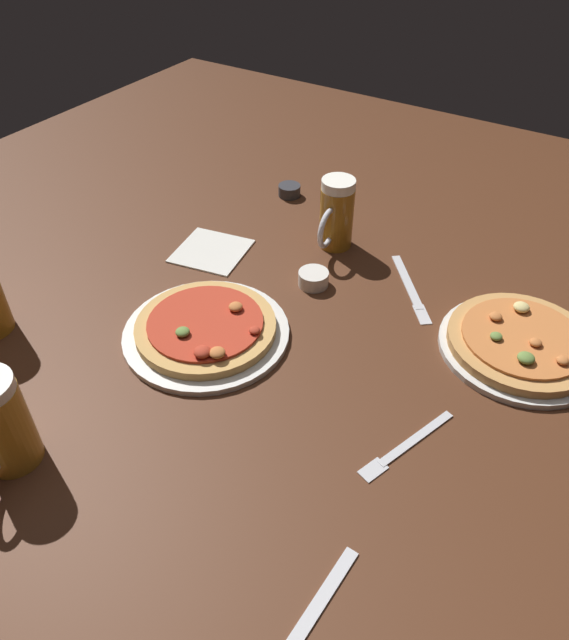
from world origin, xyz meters
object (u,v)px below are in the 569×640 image
Objects in this scene: pizza_plate_near at (206,329)px; pizza_plate_far at (521,343)px; ramekin_butter at (289,190)px; fork_left at (406,445)px; napkin_folded at (211,250)px; ramekin_sauce at (313,278)px; beer_mug_amber at (336,215)px; knife_spare at (410,288)px; knife_right at (309,619)px.

pizza_plate_far is at bearing 28.40° from pizza_plate_near.
pizza_plate_near is 0.59m from pizza_plate_far.
ramekin_butter is 0.29× the size of fork_left.
ramekin_butter is at bearing 134.75° from fork_left.
fork_left is (0.43, -0.04, -0.01)m from pizza_plate_near.
ramekin_sauce is at bearing 3.75° from napkin_folded.
fork_left is (0.58, -0.59, -0.01)m from ramekin_butter.
beer_mug_amber reaches higher than ramekin_sauce.
pizza_plate_far is 0.68m from napkin_folded.
knife_spare is at bearing 51.78° from pizza_plate_near.
ramekin_sauce is 0.42× the size of napkin_folded.
pizza_plate_far is 1.82× the size of beer_mug_amber.
knife_right is at bearing -89.01° from fork_left.
napkin_folded is at bearing 135.86° from knife_right.
napkin_folded is (-0.22, -0.17, -0.08)m from beer_mug_amber.
pizza_plate_near is at bearing -151.60° from pizza_plate_far.
knife_spare is at bearing -15.61° from beer_mug_amber.
knife_right is (0.34, -0.60, -0.01)m from ramekin_sauce.
ramekin_sauce is 0.44m from fork_left.
ramekin_sauce is at bearing -50.60° from ramekin_butter.
ramekin_butter reaches higher than knife_right.
ramekin_butter is 1.07m from knife_right.
knife_spare is at bearing 165.16° from pizza_plate_far.
fork_left is (0.37, -0.44, -0.08)m from beer_mug_amber.
fork_left is at bearing 90.99° from knife_right.
pizza_plate_far is 0.25m from knife_spare.
knife_right is at bearing -97.54° from pizza_plate_far.
pizza_plate_far reaches higher than knife_spare.
napkin_folded is (-0.68, -0.05, -0.01)m from pizza_plate_far.
beer_mug_amber is at bearing 102.73° from ramekin_sauce.
pizza_plate_far is 1.51× the size of fork_left.
beer_mug_amber is at bearing 116.56° from knife_right.
pizza_plate_near is 4.96× the size of ramekin_sauce.
ramekin_sauce is 0.33× the size of knife_spare.
knife_right is 1.11× the size of knife_spare.
beer_mug_amber is 0.24m from knife_spare.
fork_left is at bearing -24.54° from napkin_folded.
ramekin_sauce is 0.39m from ramekin_butter.
beer_mug_amber reaches higher than knife_right.
knife_spare is (0.21, -0.06, -0.08)m from beer_mug_amber.
pizza_plate_near is at bearing -128.22° from knife_spare.
ramekin_sauce is at bearing -175.92° from pizza_plate_far.
beer_mug_amber is at bearing 129.95° from fork_left.
fork_left and knife_right have the same top height.
pizza_plate_near is 1.94× the size of beer_mug_amber.
beer_mug_amber is 0.84× the size of knife_spare.
knife_spare is (0.27, 0.34, -0.01)m from pizza_plate_near.
fork_left is at bearing -45.25° from ramekin_butter.
beer_mug_amber reaches higher than pizza_plate_far.
napkin_folded is 0.45m from knife_spare.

